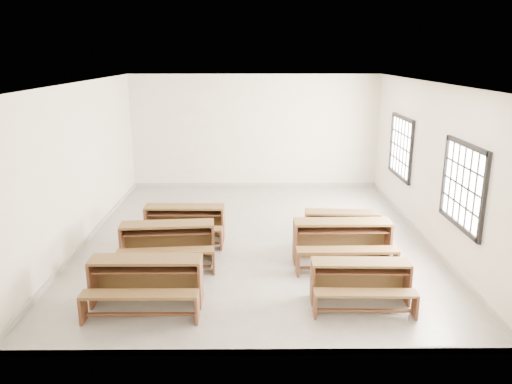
{
  "coord_description": "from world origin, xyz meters",
  "views": [
    {
      "loc": [
        -0.08,
        -9.84,
        3.73
      ],
      "look_at": [
        0.0,
        0.0,
        1.0
      ],
      "focal_mm": 35.0,
      "sensor_mm": 36.0,
      "label": 1
    }
  ],
  "objects_px": {
    "desk_set_4": "(342,239)",
    "desk_set_3": "(361,280)",
    "desk_set_1": "(168,241)",
    "desk_set_2": "(185,221)",
    "desk_set_0": "(146,279)",
    "desk_set_5": "(342,225)"
  },
  "relations": [
    {
      "from": "desk_set_3",
      "to": "desk_set_4",
      "type": "distance_m",
      "value": 1.55
    },
    {
      "from": "desk_set_2",
      "to": "desk_set_3",
      "type": "relative_size",
      "value": 1.08
    },
    {
      "from": "desk_set_0",
      "to": "desk_set_2",
      "type": "relative_size",
      "value": 1.03
    },
    {
      "from": "desk_set_0",
      "to": "desk_set_5",
      "type": "bearing_deg",
      "value": 37.03
    },
    {
      "from": "desk_set_2",
      "to": "desk_set_4",
      "type": "height_order",
      "value": "desk_set_4"
    },
    {
      "from": "desk_set_2",
      "to": "desk_set_4",
      "type": "distance_m",
      "value": 3.26
    },
    {
      "from": "desk_set_1",
      "to": "desk_set_2",
      "type": "bearing_deg",
      "value": 77.88
    },
    {
      "from": "desk_set_4",
      "to": "desk_set_3",
      "type": "bearing_deg",
      "value": -90.02
    },
    {
      "from": "desk_set_2",
      "to": "desk_set_5",
      "type": "bearing_deg",
      "value": -2.65
    },
    {
      "from": "desk_set_0",
      "to": "desk_set_4",
      "type": "relative_size",
      "value": 0.95
    },
    {
      "from": "desk_set_1",
      "to": "desk_set_5",
      "type": "relative_size",
      "value": 1.15
    },
    {
      "from": "desk_set_2",
      "to": "desk_set_3",
      "type": "distance_m",
      "value": 4.09
    },
    {
      "from": "desk_set_3",
      "to": "desk_set_2",
      "type": "bearing_deg",
      "value": 139.68
    },
    {
      "from": "desk_set_4",
      "to": "desk_set_5",
      "type": "relative_size",
      "value": 1.16
    },
    {
      "from": "desk_set_2",
      "to": "desk_set_4",
      "type": "xyz_separation_m",
      "value": [
        3.04,
        -1.18,
        0.04
      ]
    },
    {
      "from": "desk_set_4",
      "to": "desk_set_5",
      "type": "bearing_deg",
      "value": 80.06
    },
    {
      "from": "desk_set_1",
      "to": "desk_set_2",
      "type": "distance_m",
      "value": 1.19
    },
    {
      "from": "desk_set_4",
      "to": "desk_set_5",
      "type": "distance_m",
      "value": 0.99
    },
    {
      "from": "desk_set_1",
      "to": "desk_set_3",
      "type": "xyz_separation_m",
      "value": [
        3.21,
        -1.55,
        -0.05
      ]
    },
    {
      "from": "desk_set_0",
      "to": "desk_set_1",
      "type": "xyz_separation_m",
      "value": [
        0.07,
        1.6,
        0.0
      ]
    },
    {
      "from": "desk_set_1",
      "to": "desk_set_3",
      "type": "bearing_deg",
      "value": -30.44
    },
    {
      "from": "desk_set_2",
      "to": "desk_set_1",
      "type": "bearing_deg",
      "value": -96.35
    }
  ]
}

